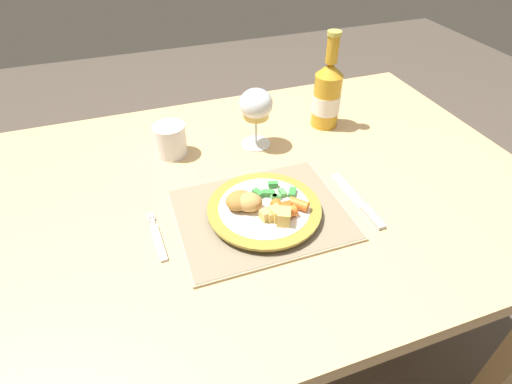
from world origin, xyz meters
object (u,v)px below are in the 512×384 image
(bottle, at_px, (327,94))
(dining_table, at_px, (257,214))
(dinner_plate, at_px, (264,210))
(drinking_cup, at_px, (170,139))
(wine_glass, at_px, (256,107))
(table_knife, at_px, (361,204))
(fork, at_px, (158,239))

(bottle, bearing_deg, dining_table, -143.82)
(dinner_plate, xyz_separation_m, drinking_cup, (-0.14, 0.29, 0.03))
(wine_glass, bearing_deg, table_knife, -66.17)
(drinking_cup, bearing_deg, wine_glass, -7.89)
(dining_table, distance_m, bottle, 0.38)
(bottle, height_order, drinking_cup, bottle)
(wine_glass, xyz_separation_m, drinking_cup, (-0.21, 0.03, -0.07))
(wine_glass, bearing_deg, dining_table, -108.83)
(table_knife, height_order, wine_glass, wine_glass)
(dining_table, distance_m, wine_glass, 0.26)
(dining_table, height_order, fork, fork)
(table_knife, xyz_separation_m, drinking_cup, (-0.35, 0.33, 0.04))
(dinner_plate, height_order, bottle, bottle)
(wine_glass, relative_size, drinking_cup, 1.92)
(dining_table, distance_m, table_knife, 0.25)
(table_knife, height_order, drinking_cup, drinking_cup)
(dining_table, relative_size, fork, 9.29)
(dinner_plate, xyz_separation_m, table_knife, (0.21, -0.04, -0.01))
(dinner_plate, relative_size, drinking_cup, 2.94)
(fork, distance_m, bottle, 0.59)
(dining_table, bearing_deg, drinking_cup, 129.68)
(bottle, bearing_deg, dinner_plate, -133.95)
(dinner_plate, bearing_deg, table_knife, -10.55)
(dinner_plate, bearing_deg, fork, 179.13)
(dinner_plate, height_order, drinking_cup, drinking_cup)
(wine_glass, bearing_deg, drinking_cup, 172.11)
(table_knife, bearing_deg, dinner_plate, 169.45)
(fork, relative_size, wine_glass, 0.91)
(dining_table, height_order, drinking_cup, drinking_cup)
(dining_table, distance_m, fork, 0.28)
(fork, xyz_separation_m, table_knife, (0.43, -0.04, 0.00))
(table_knife, relative_size, drinking_cup, 2.42)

